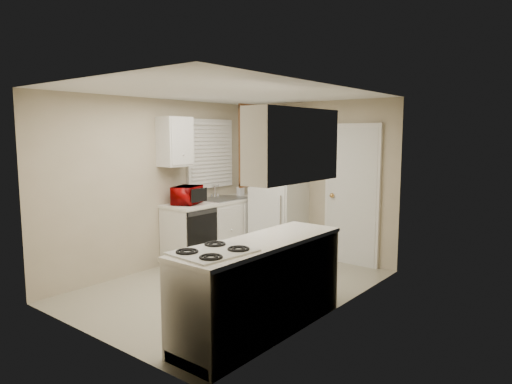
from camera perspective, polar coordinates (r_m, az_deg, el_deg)
The scene contains 19 objects.
floor at distance 5.88m, azimuth -3.10°, elevation -11.67°, with size 3.80×3.80×0.00m, color #B9B499.
ceiling at distance 5.59m, azimuth -3.28°, elevation 12.30°, with size 3.80×3.80×0.00m, color white.
wall_left at distance 6.62m, azimuth -12.26°, elevation 0.95°, with size 3.80×3.80×0.00m, color #B6A98D.
wall_right at distance 4.80m, azimuth 9.38°, elevation -1.30°, with size 3.80×3.80×0.00m, color #B6A98D.
wall_back at distance 7.13m, azimuth 7.04°, elevation 1.50°, with size 2.80×2.80×0.00m, color #B6A98D.
wall_front at distance 4.40m, azimuth -19.93°, elevation -2.43°, with size 2.80×2.80×0.00m, color #B6A98D.
left_counter at distance 7.12m, azimuth -4.93°, elevation -4.58°, with size 0.60×1.80×0.90m, color silver.
dishwasher at distance 6.50m, azimuth -6.73°, elevation -5.39°, with size 0.03×0.58×0.72m, color black.
sink at distance 7.16m, azimuth -4.14°, elevation -1.18°, with size 0.54×0.74×0.16m, color gray.
microwave at distance 6.67m, azimuth -8.60°, elevation -0.21°, with size 0.26×0.47×0.31m, color #890203.
soap_bottle at distance 7.53m, azimuth -1.95°, elevation 0.32°, with size 0.09×0.10×0.21m, color white.
window_blinds at distance 7.27m, azimuth -5.70°, elevation 4.79°, with size 0.10×0.98×1.08m, color silver.
upper_cabinet_left at distance 6.61m, azimuth -10.09°, elevation 6.21°, with size 0.30×0.45×0.70m, color silver.
refrigerator at distance 7.14m, azimuth 2.98°, elevation -1.10°, with size 0.72×0.70×1.74m, color silver.
cabinet_over_fridge at distance 7.19m, azimuth 3.76°, elevation 7.97°, with size 0.70×0.30×0.40m, color silver.
interior_door at distance 6.78m, azimuth 11.88°, elevation -0.42°, with size 0.86×0.06×2.08m, color silver.
right_counter at distance 4.49m, azimuth 0.63°, elevation -11.68°, with size 0.60×2.00×0.90m, color silver.
stove at distance 4.10m, azimuth -5.30°, elevation -14.38°, with size 0.53×0.65×0.79m, color silver.
upper_cabinet_right at distance 4.40m, azimuth 4.62°, elevation 5.85°, with size 0.30×1.20×0.70m, color silver.
Camera 1 is at (3.71, -4.15, 1.90)m, focal length 32.00 mm.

